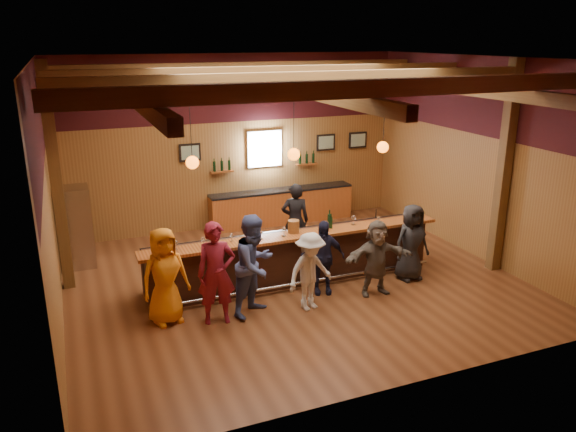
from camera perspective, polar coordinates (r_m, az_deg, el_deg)
The scene contains 27 objects.
room at distance 10.94m, azimuth 0.48°, elevation 8.97°, with size 9.04×9.00×4.52m.
bar_counter at distance 11.74m, azimuth 0.35°, elevation -4.05°, with size 6.30×1.07×1.11m.
back_bar_cabinet at distance 15.31m, azimuth -0.63°, elevation 1.01°, with size 4.00×0.52×0.95m.
window at distance 15.00m, azimuth -2.40°, elevation 6.84°, with size 0.95×0.09×0.95m.
framed_pictures at distance 15.29m, azimuth 0.69°, elevation 7.26°, with size 5.35×0.05×0.45m.
wine_shelves at distance 15.03m, azimuth -2.30°, elevation 5.19°, with size 3.00×0.18×0.30m.
pendant_lights at distance 10.98m, azimuth 0.59°, elevation 6.32°, with size 4.24×0.24×1.37m.
stainless_fridge at distance 13.15m, azimuth -20.77°, elevation -1.08°, with size 0.70×0.70×1.80m, color silver.
customer_orange at distance 10.12m, azimuth -12.41°, elevation -5.98°, with size 0.86×0.56×1.76m, color orange.
customer_redvest at distance 9.95m, azimuth -7.29°, elevation -5.80°, with size 0.68×0.45×1.86m, color maroon.
customer_denim at distance 10.20m, azimuth -3.39°, elevation -4.98°, with size 0.92×0.72×1.89m, color #47568F.
customer_white at distance 10.40m, azimuth 2.26°, elevation -5.66°, with size 0.97×0.56×1.50m, color silver.
customer_navy at distance 11.06m, azimuth 3.51°, elevation -4.20°, with size 0.88×0.37×1.51m, color #1A1B34.
customer_brown at distance 11.12m, azimuth 8.97°, elevation -4.21°, with size 1.42×0.45×1.53m, color #62594F.
customer_dark at distance 11.93m, azimuth 12.42°, elevation -2.62°, with size 0.80×0.52×1.63m, color black.
bartender at distance 12.82m, azimuth 0.73°, elevation -0.47°, with size 0.64×0.42×1.75m, color black.
ice_bucket at distance 11.30m, azimuth 0.57°, elevation -1.07°, with size 0.23×0.23×0.26m, color brown.
bottle_a at distance 11.61m, azimuth 4.23°, elevation -0.48°, with size 0.08×0.08×0.39m.
bottle_b at distance 11.59m, azimuth 4.39°, elevation -0.67°, with size 0.07×0.07×0.31m.
glass_a at distance 10.59m, azimuth -11.34°, elevation -2.69°, with size 0.08×0.08×0.19m.
glass_b at distance 10.67m, azimuth -8.62°, elevation -2.40°, with size 0.08×0.08×0.19m.
glass_c at distance 10.86m, azimuth -5.77°, elevation -2.01°, with size 0.07×0.07×0.16m.
glass_d at distance 10.93m, azimuth -2.77°, elevation -1.76°, with size 0.08×0.08×0.17m.
glass_e at distance 11.08m, azimuth -0.41°, elevation -1.39°, with size 0.09×0.09×0.20m.
glass_f at distance 11.44m, azimuth 3.95°, elevation -0.80°, with size 0.09×0.09×0.20m.
glass_g at distance 11.85m, azimuth 6.68°, elevation -0.21°, with size 0.09×0.09×0.20m.
glass_h at distance 11.98m, azimuth 9.19°, elevation -0.23°, with size 0.07×0.07×0.17m.
Camera 1 is at (-4.14, -9.93, 4.88)m, focal length 35.00 mm.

